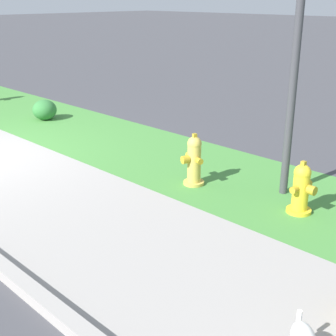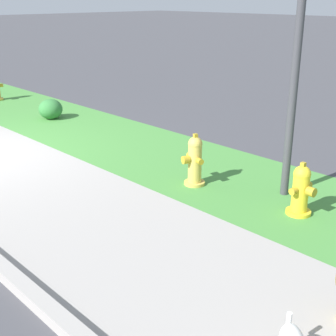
{
  "view_description": "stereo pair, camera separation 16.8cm",
  "coord_description": "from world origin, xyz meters",
  "views": [
    {
      "loc": [
        7.89,
        -3.04,
        2.66
      ],
      "look_at": [
        3.59,
        1.31,
        0.4
      ],
      "focal_mm": 50.0,
      "sensor_mm": 36.0,
      "label": 1
    },
    {
      "loc": [
        8.01,
        -2.92,
        2.66
      ],
      "look_at": [
        3.59,
        1.31,
        0.4
      ],
      "focal_mm": 50.0,
      "sensor_mm": 36.0,
      "label": 2
    }
  ],
  "objects": [
    {
      "name": "fire_hydrant_across_street",
      "position": [
        5.22,
        2.09,
        0.34
      ],
      "size": [
        0.37,
        0.39,
        0.71
      ],
      "rotation": [
        0.0,
        0.0,
        4.64
      ],
      "color": "yellow",
      "rests_on": "ground"
    },
    {
      "name": "grass_verge",
      "position": [
        0.0,
        2.43,
        0.0
      ],
      "size": [
        18.0,
        2.4,
        0.01
      ],
      "primitive_type": "cube",
      "color": "#47893D",
      "rests_on": "ground"
    },
    {
      "name": "fire_hydrant_mid_block",
      "position": [
        3.59,
        1.85,
        0.38
      ],
      "size": [
        0.39,
        0.37,
        0.79
      ],
      "rotation": [
        0.0,
        0.0,
        2.82
      ],
      "color": "gold",
      "rests_on": "ground"
    },
    {
      "name": "shrub_bush_far_verge",
      "position": [
        -1.4,
        2.37,
        0.23
      ],
      "size": [
        0.54,
        0.54,
        0.46
      ],
      "color": "#337538",
      "rests_on": "ground"
    }
  ]
}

